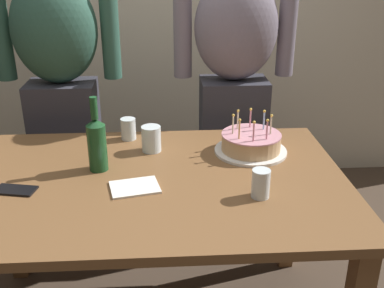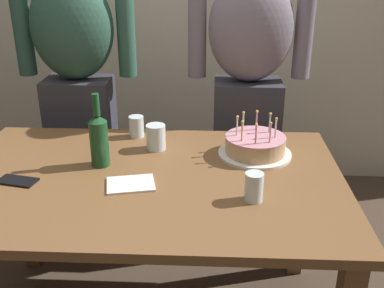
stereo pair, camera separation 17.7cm
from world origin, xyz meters
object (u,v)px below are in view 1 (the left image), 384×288
water_glass_far (261,184)px  person_man_bearded (61,91)px  water_glass_side (151,139)px  person_woman_cardigan (234,88)px  birthday_cake (251,143)px  water_glass_near (128,129)px  napkin_stack (135,187)px  wine_bottle (97,143)px  cell_phone (15,190)px

water_glass_far → person_man_bearded: (-0.84, 0.87, 0.08)m
water_glass_side → person_woman_cardigan: bearing=47.7°
person_man_bearded → person_woman_cardigan: 0.87m
birthday_cake → person_man_bearded: 1.01m
water_glass_far → water_glass_near: bearing=131.4°
water_glass_near → person_woman_cardigan: size_ratio=0.06×
water_glass_side → person_man_bearded: bearing=134.9°
water_glass_side → person_man_bearded: 0.65m
water_glass_far → napkin_stack: water_glass_far is taller
birthday_cake → napkin_stack: birthday_cake is taller
water_glass_far → water_glass_side: (-0.38, 0.42, 0.00)m
wine_bottle → person_woman_cardigan: (0.62, 0.62, 0.02)m
water_glass_side → person_woman_cardigan: 0.62m
wine_bottle → person_woman_cardigan: person_woman_cardigan is taller
water_glass_far → cell_phone: bearing=173.8°
water_glass_side → wine_bottle: (-0.20, -0.17, 0.06)m
water_glass_far → wine_bottle: size_ratio=0.35×
water_glass_side → napkin_stack: 0.34m
napkin_stack → birthday_cake: bearing=31.2°
cell_phone → napkin_stack: bearing=11.1°
water_glass_near → water_glass_far: water_glass_far is taller
napkin_stack → water_glass_far: bearing=-11.3°
person_woman_cardigan → water_glass_far: bearing=87.9°
napkin_stack → person_man_bearded: size_ratio=0.10×
water_glass_side → cell_phone: size_ratio=0.76×
person_woman_cardigan → napkin_stack: bearing=59.0°
birthday_cake → person_man_bearded: size_ratio=0.18×
birthday_cake → wine_bottle: wine_bottle is taller
birthday_cake → cell_phone: birthday_cake is taller
wine_bottle → water_glass_far: bearing=-23.2°
water_glass_near → water_glass_far: bearing=-48.6°
birthday_cake → water_glass_side: 0.42m
water_glass_side → napkin_stack: size_ratio=0.64×
napkin_stack → person_man_bearded: 0.89m
cell_phone → napkin_stack: (0.42, -0.01, 0.00)m
birthday_cake → wine_bottle: bearing=-168.7°
water_glass_side → person_man_bearded: (-0.46, 0.46, 0.08)m
wine_bottle → person_man_bearded: 0.67m
water_glass_near → person_woman_cardigan: (0.52, 0.32, 0.09)m
birthday_cake → wine_bottle: (-0.62, -0.12, 0.07)m
water_glass_far → napkin_stack: 0.45m
cell_phone → person_woman_cardigan: bearing=53.0°
water_glass_far → cell_phone: size_ratio=0.71×
cell_phone → water_glass_near: bearing=62.9°
water_glass_near → water_glass_side: (0.11, -0.14, 0.01)m
birthday_cake → water_glass_near: size_ratio=3.15×
wine_bottle → person_woman_cardigan: bearing=45.2°
cell_phone → person_man_bearded: person_man_bearded is taller
wine_bottle → person_man_bearded: (-0.25, 0.62, 0.02)m
wine_bottle → person_man_bearded: person_man_bearded is taller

